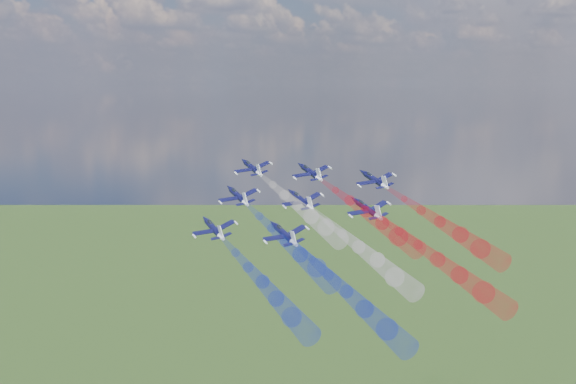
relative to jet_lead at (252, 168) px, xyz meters
The scene contains 16 objects.
jet_lead is the anchor object (origin of this frame).
trail_lead 24.19m from the jet_lead, 27.71° to the right, with size 4.12×37.46×4.12m, color white, non-canonical shape.
jet_inner_left 15.94m from the jet_lead, 64.93° to the right, with size 9.88×12.35×3.29m, color black, non-canonical shape.
trail_inner_left 38.26m from the jet_lead, 42.22° to the right, with size 4.12×37.46×4.12m, color #182BCE, non-canonical shape.
jet_inner_right 15.83m from the jet_lead, ahead, with size 9.88×12.35×3.29m, color black, non-canonical shape.
trail_inner_right 37.90m from the jet_lead, 13.17° to the right, with size 4.12×37.46×4.12m, color red, non-canonical shape.
jet_outer_left 30.75m from the jet_lead, 68.86° to the right, with size 9.88×12.35×3.29m, color black, non-canonical shape.
trail_outer_left 51.73m from the jet_lead, 50.64° to the right, with size 4.12×37.46×4.12m, color #182BCE, non-canonical shape.
jet_center_third 22.79m from the jet_lead, 23.18° to the right, with size 9.88×12.35×3.29m, color black, non-canonical shape.
trail_center_third 46.94m from the jet_lead, 25.51° to the right, with size 4.12×37.46×4.12m, color white, non-canonical shape.
jet_outer_right 31.53m from the jet_lead, 10.83° to the left, with size 9.88×12.35×3.29m, color black, non-canonical shape.
trail_outer_right 52.44m from the jet_lead, ahead, with size 4.12×37.46×4.12m, color red, non-canonical shape.
jet_rear_left 36.74m from the jet_lead, 42.19° to the right, with size 9.88×12.35×3.29m, color black, non-canonical shape.
trail_rear_left 60.49m from the jet_lead, 36.44° to the right, with size 4.12×37.46×4.12m, color #182BCE, non-canonical shape.
jet_rear_right 37.87m from the jet_lead, 12.17° to the right, with size 9.88×12.35×3.29m, color black, non-canonical shape.
trail_rear_right 61.47m from the jet_lead, 18.15° to the right, with size 4.12×37.46×4.12m, color red, non-canonical shape.
Camera 1 is at (93.29, -132.38, 165.40)m, focal length 45.32 mm.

